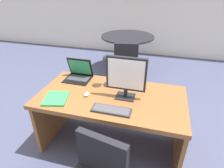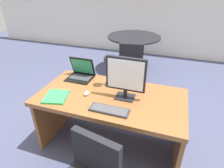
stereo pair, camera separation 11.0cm
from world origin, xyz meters
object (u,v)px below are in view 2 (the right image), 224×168
Objects in this scene: keyboard at (109,110)px; laptop at (81,71)px; desk at (112,107)px; book at (56,97)px; monitor at (126,76)px; mouse at (87,93)px; meeting_table at (134,45)px; meeting_chair_near at (130,73)px; desk_lamp at (109,63)px.

laptop is at bearing 135.62° from keyboard.
desk is 5.04× the size of book.
mouse is at bearing -168.54° from monitor.
meeting_table reaches higher than keyboard.
laptop is at bearing 123.53° from mouse.
laptop is at bearing -109.13° from meeting_chair_near.
desk_lamp is 0.35× the size of meeting_table.
monitor is 0.74m from laptop.
mouse is (-0.41, -0.08, -0.24)m from monitor.
mouse is 0.32m from book.
desk_lamp is (0.41, -0.11, 0.21)m from laptop.
meeting_chair_near is (0.42, 1.63, -0.40)m from book.
monitor is at bearing -11.50° from desk.
laptop is at bearing 152.62° from desk.
book is (-0.03, -0.53, -0.07)m from laptop.
laptop is 3.71× the size of mouse.
keyboard is 0.62m from book.
meeting_table is at bearing 96.90° from desk.
desk is 0.47m from monitor.
desk is 0.63m from laptop.
keyboard is 1.72m from meeting_chair_near.
keyboard is 1.21× the size of book.
desk_lamp is (-0.25, 0.18, 0.03)m from monitor.
laptop is 1.25m from meeting_chair_near.
desk is 3.50× the size of monitor.
book is (-0.45, -0.42, -0.28)m from desk_lamp.
meeting_chair_near is at bearing 101.38° from monitor.
mouse is 0.27× the size of book.
keyboard is (0.58, -0.57, -0.07)m from laptop.
meeting_chair_near is (-0.03, 1.21, -0.67)m from desk_lamp.
desk_lamp reaches higher than meeting_chair_near.
desk is at bearing 104.16° from keyboard.
meeting_chair_near is at bearing -80.43° from meeting_table.
desk is 0.63m from book.
monitor is 0.38m from keyboard.
monitor is 0.31m from desk_lamp.
book is (-0.70, -0.24, -0.25)m from monitor.
monitor is at bearing 18.87° from book.
desk_lamp reaches higher than book.
monitor is 0.78m from book.
meeting_table is 1.35× the size of meeting_chair_near.
keyboard is 0.56m from desk_lamp.
laptop is at bearing 165.34° from desk_lamp.
monitor reaches higher than desk.
desk is 0.35m from mouse.
desk is 5.04× the size of laptop.
keyboard is at bearing -44.38° from laptop.
meeting_table is at bearing 97.80° from keyboard.
book is at bearing -136.67° from desk_lamp.
mouse is (0.25, -0.38, -0.06)m from laptop.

